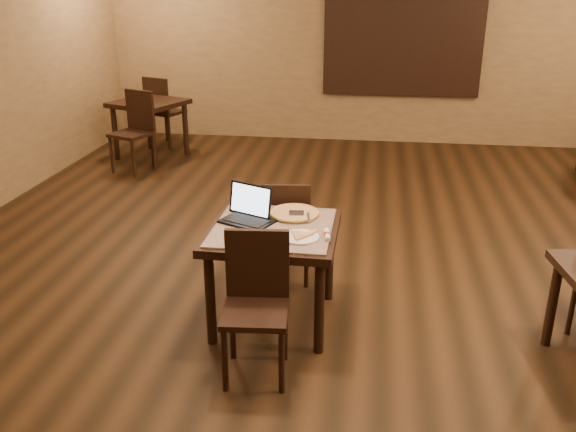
% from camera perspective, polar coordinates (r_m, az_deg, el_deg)
% --- Properties ---
extents(ground, '(10.00, 10.00, 0.00)m').
position_cam_1_polar(ground, '(5.16, 5.59, -6.77)').
color(ground, black).
rests_on(ground, ground).
extents(wall_back, '(8.00, 0.02, 3.00)m').
position_cam_1_polar(wall_back, '(9.59, 7.56, 15.75)').
color(wall_back, '#96794C').
rests_on(wall_back, ground).
extents(mural, '(2.34, 0.05, 1.64)m').
position_cam_1_polar(mural, '(9.55, 10.69, 15.85)').
color(mural, '#264E8B').
rests_on(mural, wall_back).
extents(tiled_table, '(0.93, 0.93, 0.76)m').
position_cam_1_polar(tiled_table, '(4.41, -1.38, -2.23)').
color(tiled_table, black).
rests_on(tiled_table, ground).
extents(chair_main_near, '(0.45, 0.45, 0.95)m').
position_cam_1_polar(chair_main_near, '(3.92, -2.98, -7.47)').
color(chair_main_near, black).
rests_on(chair_main_near, ground).
extents(chair_main_far, '(0.43, 0.43, 0.91)m').
position_cam_1_polar(chair_main_far, '(5.03, -0.12, -0.97)').
color(chair_main_far, black).
rests_on(chair_main_far, ground).
extents(laptop, '(0.43, 0.41, 0.25)m').
position_cam_1_polar(laptop, '(4.48, -3.70, 0.44)').
color(laptop, black).
rests_on(laptop, tiled_table).
extents(plate, '(0.26, 0.26, 0.01)m').
position_cam_1_polar(plate, '(4.17, 1.17, -1.99)').
color(plate, white).
rests_on(plate, tiled_table).
extents(pizza_slice, '(0.27, 0.27, 0.02)m').
position_cam_1_polar(pizza_slice, '(4.17, 1.18, -1.81)').
color(pizza_slice, beige).
rests_on(pizza_slice, plate).
extents(pizza_pan, '(0.35, 0.35, 0.01)m').
position_cam_1_polar(pizza_pan, '(4.57, 0.58, 0.11)').
color(pizza_pan, silver).
rests_on(pizza_pan, tiled_table).
extents(pizza_whole, '(0.37, 0.37, 0.03)m').
position_cam_1_polar(pizza_whole, '(4.57, 0.59, 0.29)').
color(pizza_whole, beige).
rests_on(pizza_whole, pizza_pan).
extents(spatula, '(0.15, 0.28, 0.01)m').
position_cam_1_polar(spatula, '(4.54, 0.80, 0.28)').
color(spatula, silver).
rests_on(spatula, pizza_whole).
extents(napkin_roll, '(0.06, 0.18, 0.04)m').
position_cam_1_polar(napkin_roll, '(4.19, 3.69, -1.78)').
color(napkin_roll, white).
rests_on(napkin_roll, tiled_table).
extents(other_table_b, '(1.13, 1.13, 0.81)m').
position_cam_1_polar(other_table_b, '(8.91, -12.87, 9.59)').
color(other_table_b, black).
rests_on(other_table_b, ground).
extents(other_table_b_chair_near, '(0.59, 0.59, 1.05)m').
position_cam_1_polar(other_table_b_chair_near, '(8.35, -14.08, 8.13)').
color(other_table_b_chair_near, black).
rests_on(other_table_b_chair_near, ground).
extents(other_table_b_chair_far, '(0.59, 0.59, 1.05)m').
position_cam_1_polar(other_table_b_chair_far, '(9.50, -11.71, 9.91)').
color(other_table_b_chair_far, black).
rests_on(other_table_b_chair_far, ground).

